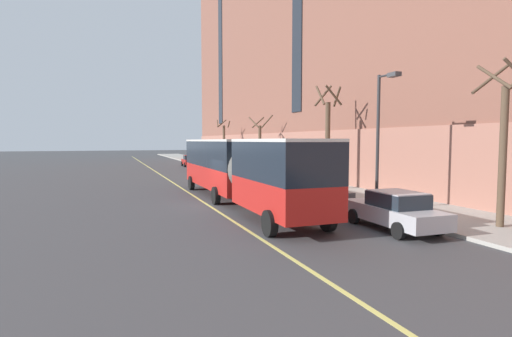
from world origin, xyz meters
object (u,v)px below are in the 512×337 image
at_px(parked_car_silver_2, 394,210).
at_px(street_tree_near_corner, 503,141).
at_px(street_tree_mid_block, 328,136).
at_px(parked_car_red_0, 204,164).
at_px(parked_car_darkgray_4, 225,169).
at_px(street_lamp, 381,127).
at_px(parked_car_red_5, 190,161).
at_px(city_bus, 238,167).
at_px(parked_car_silver_1, 276,181).
at_px(street_tree_far_uptown, 260,145).
at_px(street_tree_far_downtown, 224,142).
at_px(parked_car_darkgray_6, 317,192).
at_px(fire_hydrant, 385,205).

xyz_separation_m(parked_car_silver_2, street_tree_near_corner, (3.88, -1.55, 2.76)).
bearing_deg(street_tree_mid_block, parked_car_red_0, 100.05).
bearing_deg(parked_car_darkgray_4, street_lamp, -85.33).
relative_size(parked_car_red_5, street_tree_near_corner, 0.66).
relative_size(city_bus, street_lamp, 2.75).
height_order(parked_car_silver_1, street_tree_far_uptown, street_tree_far_uptown).
relative_size(parked_car_red_5, street_tree_far_uptown, 0.72).
height_order(parked_car_silver_2, parked_car_red_5, same).
distance_m(parked_car_darkgray_4, street_tree_mid_block, 13.92).
relative_size(parked_car_darkgray_4, street_tree_far_downtown, 0.70).
distance_m(city_bus, parked_car_darkgray_6, 4.60).
relative_size(street_tree_far_uptown, street_lamp, 0.91).
bearing_deg(fire_hydrant, parked_car_red_0, 93.23).
relative_size(city_bus, parked_car_red_0, 4.03).
xyz_separation_m(parked_car_silver_1, parked_car_darkgray_6, (-0.19, -6.12, 0.00)).
bearing_deg(street_tree_mid_block, city_bus, -156.12).
height_order(parked_car_silver_2, fire_hydrant, parked_car_silver_2).
height_order(street_tree_mid_block, street_tree_far_downtown, street_tree_mid_block).
bearing_deg(parked_car_red_0, parked_car_silver_2, -90.03).
distance_m(parked_car_darkgray_4, street_tree_near_corner, 26.78).
bearing_deg(street_tree_far_uptown, parked_car_darkgray_6, -101.78).
height_order(parked_car_red_5, street_lamp, street_lamp).
distance_m(street_tree_mid_block, street_lamp, 8.71).
xyz_separation_m(parked_car_darkgray_4, parked_car_darkgray_6, (-0.18, -18.73, 0.00)).
distance_m(parked_car_red_5, street_tree_far_uptown, 17.41).
bearing_deg(street_tree_far_uptown, parked_car_darkgray_4, -174.63).
distance_m(parked_car_silver_1, street_tree_mid_block, 4.90).
xyz_separation_m(city_bus, street_tree_near_corner, (7.72, -9.91, 1.43)).
bearing_deg(street_tree_far_downtown, street_tree_mid_block, -89.95).
bearing_deg(parked_car_silver_2, fire_hydrant, 57.38).
xyz_separation_m(parked_car_red_5, fire_hydrant, (1.81, -39.21, -0.29)).
relative_size(city_bus, parked_car_darkgray_4, 4.14).
xyz_separation_m(parked_car_silver_1, street_lamp, (1.75, -8.88, 3.45)).
bearing_deg(parked_car_silver_1, street_tree_mid_block, -6.36).
distance_m(parked_car_red_0, parked_car_darkgray_4, 8.82).
bearing_deg(fire_hydrant, parked_car_darkgray_6, 118.86).
distance_m(parked_car_silver_1, parked_car_red_5, 29.76).
bearing_deg(street_tree_far_uptown, street_tree_mid_block, -90.07).
xyz_separation_m(parked_car_silver_2, parked_car_darkgray_4, (0.11, 24.82, -0.00)).
relative_size(parked_car_silver_2, parked_car_darkgray_6, 1.05).
height_order(city_bus, street_tree_mid_block, street_tree_mid_block).
xyz_separation_m(parked_car_red_0, parked_car_silver_1, (0.10, -21.44, -0.00)).
bearing_deg(street_tree_far_uptown, parked_car_silver_1, -106.30).
bearing_deg(parked_car_red_0, city_bus, -98.68).
bearing_deg(street_tree_near_corner, parked_car_darkgray_6, 117.39).
bearing_deg(street_lamp, parked_car_darkgray_4, 94.67).
bearing_deg(parked_car_red_5, street_tree_far_uptown, -76.74).
bearing_deg(parked_car_darkgray_6, fire_hydrant, -61.14).
bearing_deg(street_tree_far_uptown, street_tree_far_downtown, 90.18).
xyz_separation_m(city_bus, parked_car_darkgray_4, (3.95, 16.46, -1.32)).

